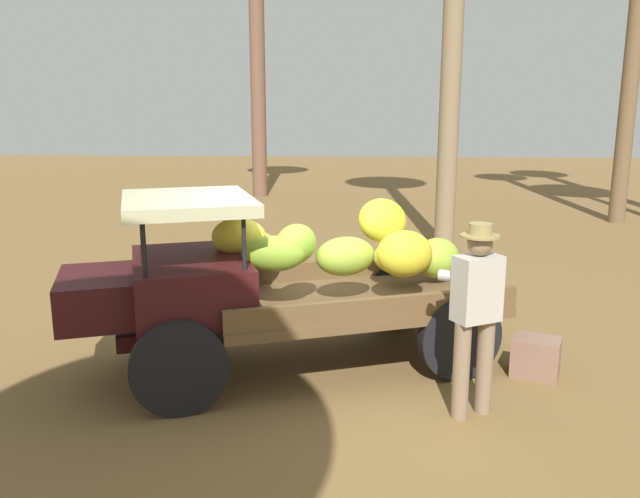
# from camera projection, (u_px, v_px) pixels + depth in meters

# --- Properties ---
(ground_plane) EXTENTS (60.00, 60.00, 0.00)m
(ground_plane) POSITION_uv_depth(u_px,v_px,m) (307.00, 367.00, 6.89)
(ground_plane) COLOR brown
(truck) EXTENTS (4.66, 2.92, 1.88)m
(truck) POSITION_uv_depth(u_px,v_px,m) (274.00, 281.00, 6.68)
(truck) COLOR #351012
(truck) RESTS_ON ground
(farmer) EXTENTS (0.57, 0.54, 1.77)m
(farmer) POSITION_uv_depth(u_px,v_px,m) (476.00, 308.00, 5.62)
(farmer) COLOR #806951
(farmer) RESTS_ON ground
(wooden_crate) EXTENTS (0.57, 0.51, 0.41)m
(wooden_crate) POSITION_uv_depth(u_px,v_px,m) (536.00, 357.00, 6.63)
(wooden_crate) COLOR #815E4B
(wooden_crate) RESTS_ON ground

